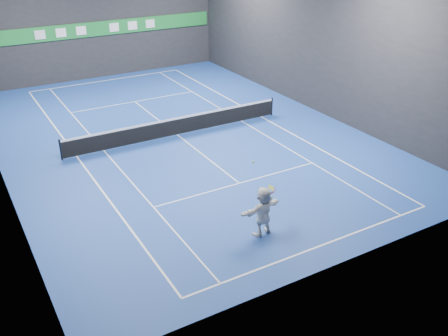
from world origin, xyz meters
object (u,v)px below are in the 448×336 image
player (263,211)px  tennis_net (177,126)px  tennis_ball (253,162)px  tennis_racket (272,191)px

player → tennis_net: size_ratio=0.15×
tennis_net → player: bearing=-97.5°
tennis_ball → tennis_racket: 1.53m
tennis_ball → tennis_racket: (0.79, -0.06, -1.31)m
player → tennis_net: player is taller
player → tennis_racket: player is taller
tennis_net → tennis_racket: size_ratio=18.91×
player → tennis_ball: size_ratio=26.38×
tennis_ball → tennis_net: tennis_ball is taller
tennis_ball → tennis_net: bearing=80.1°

